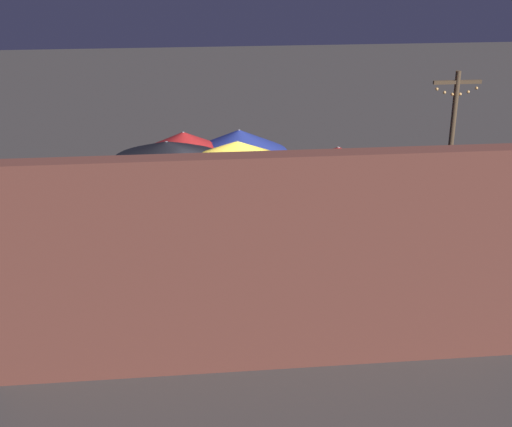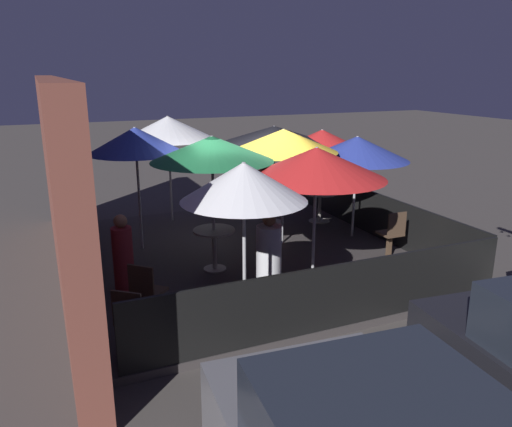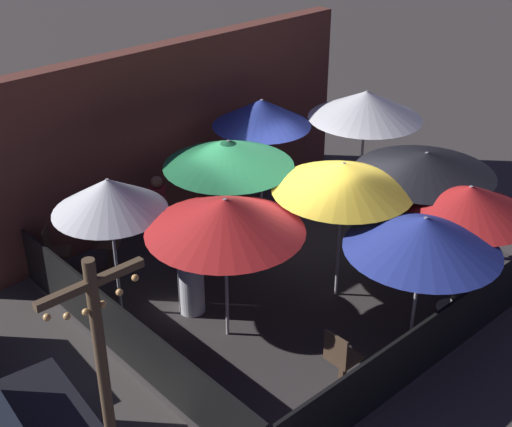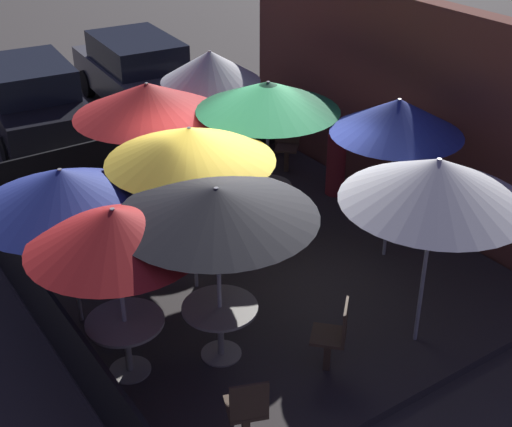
{
  "view_description": "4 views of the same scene",
  "coord_description": "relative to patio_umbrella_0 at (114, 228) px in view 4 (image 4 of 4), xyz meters",
  "views": [
    {
      "loc": [
        1.23,
        12.98,
        6.5
      ],
      "look_at": [
        -0.15,
        0.03,
        1.29
      ],
      "focal_mm": 50.0,
      "sensor_mm": 36.0,
      "label": 1
    },
    {
      "loc": [
        -8.75,
        3.52,
        3.61
      ],
      "look_at": [
        -0.54,
        -0.02,
        1.05
      ],
      "focal_mm": 35.0,
      "sensor_mm": 36.0,
      "label": 2
    },
    {
      "loc": [
        -7.4,
        -7.21,
        6.95
      ],
      "look_at": [
        -0.28,
        0.59,
        1.19
      ],
      "focal_mm": 50.0,
      "sensor_mm": 36.0,
      "label": 3
    },
    {
      "loc": [
        7.44,
        -4.84,
        5.87
      ],
      "look_at": [
        0.48,
        -0.13,
        1.2
      ],
      "focal_mm": 50.0,
      "sensor_mm": 36.0,
      "label": 4
    }
  ],
  "objects": [
    {
      "name": "ground_plane",
      "position": [
        -1.22,
        2.44,
        -2.09
      ],
      "size": [
        60.0,
        60.0,
        0.0
      ],
      "primitive_type": "plane",
      "color": "#423D3A"
    },
    {
      "name": "patio_deck",
      "position": [
        -1.22,
        2.44,
        -2.03
      ],
      "size": [
        6.82,
        6.15,
        0.12
      ],
      "color": "#383333",
      "rests_on": "ground_plane"
    },
    {
      "name": "building_wall",
      "position": [
        -1.22,
        5.75,
        -0.33
      ],
      "size": [
        8.42,
        0.36,
        3.51
      ],
      "color": "brown",
      "rests_on": "ground_plane"
    },
    {
      "name": "fence_front",
      "position": [
        -1.22,
        -0.59,
        -1.49
      ],
      "size": [
        6.62,
        0.05,
        0.95
      ],
      "color": "black",
      "rests_on": "patio_deck"
    },
    {
      "name": "fence_side_left",
      "position": [
        -4.58,
        2.44,
        -1.49
      ],
      "size": [
        0.05,
        5.95,
        0.95
      ],
      "color": "black",
      "rests_on": "patio_deck"
    },
    {
      "name": "patio_umbrella_0",
      "position": [
        0.0,
        0.0,
        0.0
      ],
      "size": [
        1.95,
        1.95,
        2.2
      ],
      "color": "#B2B2B7",
      "rests_on": "patio_deck"
    },
    {
      "name": "patio_umbrella_1",
      "position": [
        -1.87,
        3.29,
        0.24
      ],
      "size": [
        2.14,
        2.14,
        2.43
      ],
      "color": "#B2B2B7",
      "rests_on": "patio_deck"
    },
    {
      "name": "patio_umbrella_2",
      "position": [
        0.35,
        1.05,
        0.14
      ],
      "size": [
        2.27,
        2.27,
        2.29
      ],
      "color": "#B2B2B7",
      "rests_on": "patio_deck"
    },
    {
      "name": "patio_umbrella_3",
      "position": [
        -3.09,
        1.94,
        0.1
      ],
      "size": [
        2.28,
        2.28,
        2.33
      ],
      "color": "#B2B2B7",
      "rests_on": "patio_deck"
    },
    {
      "name": "patio_umbrella_4",
      "position": [
        -1.08,
        1.53,
        0.19
      ],
      "size": [
        2.19,
        2.19,
        2.39
      ],
      "color": "#B2B2B7",
      "rests_on": "patio_deck"
    },
    {
      "name": "patio_umbrella_5",
      "position": [
        -0.22,
        4.28,
        0.24
      ],
      "size": [
        1.84,
        1.84,
        2.46
      ],
      "color": "#B2B2B7",
      "rests_on": "patio_deck"
    },
    {
      "name": "patio_umbrella_6",
      "position": [
        -1.25,
        -0.1,
        -0.04
      ],
      "size": [
        2.2,
        2.2,
        2.19
      ],
      "color": "#B2B2B7",
      "rests_on": "patio_deck"
    },
    {
      "name": "patio_umbrella_7",
      "position": [
        -3.96,
        3.55,
        0.1
      ],
      "size": [
        1.72,
        1.72,
        2.34
      ],
      "color": "#B2B2B7",
      "rests_on": "patio_deck"
    },
    {
      "name": "patio_umbrella_8",
      "position": [
        1.47,
        3.23,
        0.26
      ],
      "size": [
        2.17,
        2.17,
        2.5
      ],
      "color": "#B2B2B7",
      "rests_on": "patio_deck"
    },
    {
      "name": "dining_table_0",
      "position": [
        -0.0,
        0.0,
        -1.38
      ],
      "size": [
        0.91,
        0.91,
        0.74
      ],
      "color": "#9E998E",
      "rests_on": "patio_deck"
    },
    {
      "name": "dining_table_1",
      "position": [
        -1.87,
        3.29,
        -1.37
      ],
      "size": [
        0.75,
        0.75,
        0.76
      ],
      "color": "#9E998E",
      "rests_on": "patio_deck"
    },
    {
      "name": "dining_table_2",
      "position": [
        0.35,
        1.05,
        -1.4
      ],
      "size": [
        0.91,
        0.91,
        0.72
      ],
      "color": "#9E998E",
      "rests_on": "patio_deck"
    },
    {
      "name": "patio_chair_0",
      "position": [
        -2.72,
        0.0,
        -1.44
      ],
      "size": [
        0.4,
        0.4,
        0.95
      ],
      "rotation": [
        0.0,
        0.0,
        -0.0
      ],
      "color": "#4C3828",
      "rests_on": "patio_deck"
    },
    {
      "name": "patio_chair_1",
      "position": [
        -4.2,
        5.15,
        -1.46
      ],
      "size": [
        0.56,
        0.56,
        0.93
      ],
      "rotation": [
        0.0,
        0.0,
        -0.67
      ],
      "color": "#4C3828",
      "rests_on": "patio_deck"
    },
    {
      "name": "patio_chair_2",
      "position": [
        -3.43,
        4.82,
        -1.46
      ],
      "size": [
        0.57,
        0.57,
        0.93
      ],
      "rotation": [
        0.0,
        0.0,
        -0.78
      ],
      "color": "#4C3828",
      "rests_on": "patio_deck"
    },
    {
      "name": "patio_chair_3",
      "position": [
        1.33,
        2.0,
        -1.45
      ],
      "size": [
        0.57,
        0.57,
        0.95
      ],
      "rotation": [
        0.0,
        0.0,
        -2.37
      ],
      "color": "#4C3828",
      "rests_on": "patio_deck"
    },
    {
      "name": "patio_chair_4",
      "position": [
        1.75,
        0.51,
        -1.45
      ],
      "size": [
        0.52,
        0.52,
        0.95
      ],
      "rotation": [
        0.0,
        0.0,
        2.77
      ],
      "color": "#4C3828",
      "rests_on": "patio_deck"
    },
    {
      "name": "patron_0",
      "position": [
        -2.19,
        4.94,
        -1.37
      ],
      "size": [
        0.45,
        0.45,
        1.31
      ],
      "rotation": [
        0.0,
        0.0,
        3.73
      ],
      "color": "maroon",
      "rests_on": "patio_deck"
    },
    {
      "name": "patron_1",
      "position": [
        -3.11,
        2.78,
        -1.38
      ],
      "size": [
        0.57,
        0.57,
        1.34
      ],
      "rotation": [
        0.0,
        0.0,
        5.32
      ],
      "color": "silver",
      "rests_on": "patio_deck"
    },
    {
      "name": "parked_car_0",
      "position": [
        -7.79,
        1.54,
        -1.25
      ],
      "size": [
        4.04,
        2.09,
        1.62
      ],
      "rotation": [
        0.0,
        0.0,
        -0.1
      ],
      "color": "black",
      "rests_on": "ground_plane"
    },
    {
      "name": "parked_car_1",
      "position": [
        -8.24,
        4.14,
        -1.24
      ],
      "size": [
        4.37,
        2.03,
        1.62
      ],
      "rotation": [
        0.0,
        0.0,
        -0.07
      ],
      "color": "#5B5B60",
      "rests_on": "ground_plane"
    }
  ]
}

